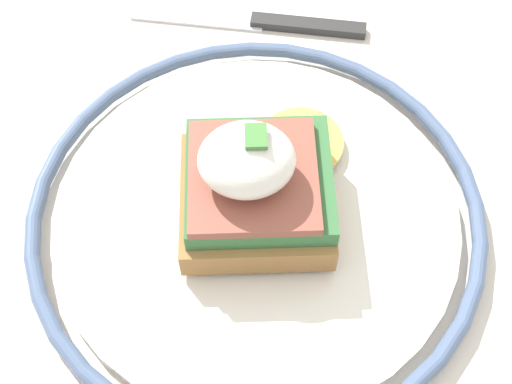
{
  "coord_description": "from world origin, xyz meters",
  "views": [
    {
      "loc": [
        -0.26,
        -0.01,
        1.15
      ],
      "look_at": [
        -0.04,
        -0.02,
        0.78
      ],
      "focal_mm": 50.0,
      "sensor_mm": 36.0,
      "label": 1
    }
  ],
  "objects": [
    {
      "name": "dining_table",
      "position": [
        0.0,
        0.0,
        0.62
      ],
      "size": [
        0.83,
        0.85,
        0.75
      ],
      "color": "beige",
      "rests_on": "ground_plane"
    },
    {
      "name": "sandwich",
      "position": [
        -0.04,
        -0.02,
        0.79
      ],
      "size": [
        0.12,
        0.11,
        0.08
      ],
      "color": "#9E703D",
      "rests_on": "plate"
    },
    {
      "name": "knife",
      "position": [
        0.13,
        -0.03,
        0.75
      ],
      "size": [
        0.05,
        0.18,
        0.01
      ],
      "color": "#2D2D2D",
      "rests_on": "dining_table"
    },
    {
      "name": "plate",
      "position": [
        -0.04,
        -0.02,
        0.76
      ],
      "size": [
        0.29,
        0.29,
        0.02
      ],
      "color": "silver",
      "rests_on": "dining_table"
    }
  ]
}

